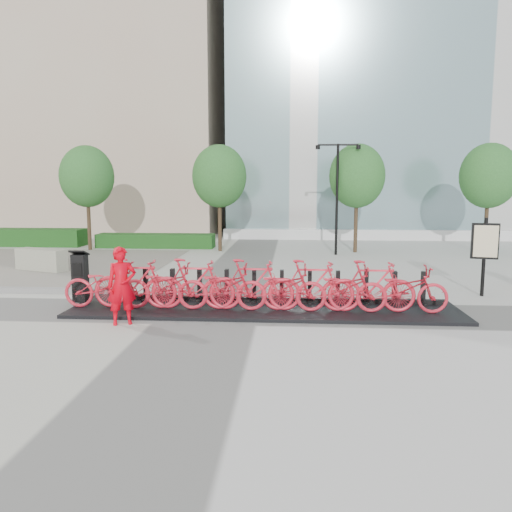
# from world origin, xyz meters

# --- Properties ---
(ground) EXTENTS (120.00, 120.00, 0.00)m
(ground) POSITION_xyz_m (0.00, 0.00, 0.00)
(ground) COLOR #BCBCBC
(tan_building) EXTENTS (26.00, 16.00, 30.00)m
(tan_building) POSITION_xyz_m (-16.00, 26.00, 15.00)
(tan_building) COLOR #BAAF96
(tan_building) RESTS_ON ground
(glass_building) EXTENTS (32.00, 16.00, 24.00)m
(glass_building) POSITION_xyz_m (14.00, 26.00, 12.00)
(glass_building) COLOR slate
(glass_building) RESTS_ON ground
(hedge_b) EXTENTS (6.00, 1.20, 0.70)m
(hedge_b) POSITION_xyz_m (-5.00, 13.20, 0.35)
(hedge_b) COLOR #20491C
(hedge_b) RESTS_ON ground
(tree_0) EXTENTS (2.60, 2.60, 5.10)m
(tree_0) POSITION_xyz_m (-8.00, 12.00, 3.59)
(tree_0) COLOR #4B3927
(tree_0) RESTS_ON ground
(tree_1) EXTENTS (2.60, 2.60, 5.10)m
(tree_1) POSITION_xyz_m (-1.50, 12.00, 3.59)
(tree_1) COLOR #4B3927
(tree_1) RESTS_ON ground
(tree_2) EXTENTS (2.60, 2.60, 5.10)m
(tree_2) POSITION_xyz_m (5.00, 12.00, 3.59)
(tree_2) COLOR #4B3927
(tree_2) RESTS_ON ground
(tree_3) EXTENTS (2.60, 2.60, 5.10)m
(tree_3) POSITION_xyz_m (11.00, 12.00, 3.59)
(tree_3) COLOR #4B3927
(tree_3) RESTS_ON ground
(streetlamp) EXTENTS (2.00, 0.20, 5.00)m
(streetlamp) POSITION_xyz_m (4.00, 11.00, 3.13)
(streetlamp) COLOR black
(streetlamp) RESTS_ON ground
(dock_pad) EXTENTS (9.60, 2.40, 0.08)m
(dock_pad) POSITION_xyz_m (1.30, 0.30, 0.04)
(dock_pad) COLOR black
(dock_pad) RESTS_ON ground
(dock_rail_posts) EXTENTS (8.02, 0.50, 0.85)m
(dock_rail_posts) POSITION_xyz_m (1.36, 0.77, 0.51)
(dock_rail_posts) COLOR black
(dock_rail_posts) RESTS_ON dock_pad
(bike_0) EXTENTS (2.15, 0.75, 1.13)m
(bike_0) POSITION_xyz_m (-2.60, -0.05, 0.64)
(bike_0) COLOR red
(bike_0) RESTS_ON dock_pad
(bike_1) EXTENTS (2.08, 0.59, 1.25)m
(bike_1) POSITION_xyz_m (-1.88, -0.05, 0.71)
(bike_1) COLOR red
(bike_1) RESTS_ON dock_pad
(bike_2) EXTENTS (2.15, 0.75, 1.13)m
(bike_2) POSITION_xyz_m (-1.16, -0.05, 0.64)
(bike_2) COLOR red
(bike_2) RESTS_ON dock_pad
(bike_3) EXTENTS (2.08, 0.59, 1.25)m
(bike_3) POSITION_xyz_m (-0.44, -0.05, 0.71)
(bike_3) COLOR red
(bike_3) RESTS_ON dock_pad
(bike_4) EXTENTS (2.15, 0.75, 1.13)m
(bike_4) POSITION_xyz_m (0.28, -0.05, 0.64)
(bike_4) COLOR red
(bike_4) RESTS_ON dock_pad
(bike_5) EXTENTS (2.08, 0.59, 1.25)m
(bike_5) POSITION_xyz_m (1.00, -0.05, 0.71)
(bike_5) COLOR red
(bike_5) RESTS_ON dock_pad
(bike_6) EXTENTS (2.15, 0.75, 1.13)m
(bike_6) POSITION_xyz_m (1.72, -0.05, 0.64)
(bike_6) COLOR red
(bike_6) RESTS_ON dock_pad
(bike_7) EXTENTS (2.08, 0.59, 1.25)m
(bike_7) POSITION_xyz_m (2.44, -0.05, 0.71)
(bike_7) COLOR red
(bike_7) RESTS_ON dock_pad
(bike_8) EXTENTS (2.15, 0.75, 1.13)m
(bike_8) POSITION_xyz_m (3.16, -0.05, 0.64)
(bike_8) COLOR red
(bike_8) RESTS_ON dock_pad
(bike_9) EXTENTS (2.08, 0.59, 1.25)m
(bike_9) POSITION_xyz_m (3.88, -0.05, 0.71)
(bike_9) COLOR red
(bike_9) RESTS_ON dock_pad
(bike_10) EXTENTS (2.15, 0.75, 1.13)m
(bike_10) POSITION_xyz_m (4.60, -0.05, 0.64)
(bike_10) COLOR red
(bike_10) RESTS_ON dock_pad
(kiosk) EXTENTS (0.43, 0.37, 1.37)m
(kiosk) POSITION_xyz_m (-3.53, 0.54, 0.74)
(kiosk) COLOR black
(kiosk) RESTS_ON dock_pad
(worker_red) EXTENTS (0.75, 0.64, 1.75)m
(worker_red) POSITION_xyz_m (-1.80, -1.24, 0.87)
(worker_red) COLOR red
(worker_red) RESTS_ON ground
(jersey_barrier) EXTENTS (2.14, 1.24, 0.80)m
(jersey_barrier) POSITION_xyz_m (-7.30, 5.79, 0.40)
(jersey_barrier) COLOR #A6A890
(jersey_barrier) RESTS_ON ground
(map_sign) EXTENTS (0.73, 0.27, 2.22)m
(map_sign) POSITION_xyz_m (7.36, 2.37, 1.47)
(map_sign) COLOR black
(map_sign) RESTS_ON ground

